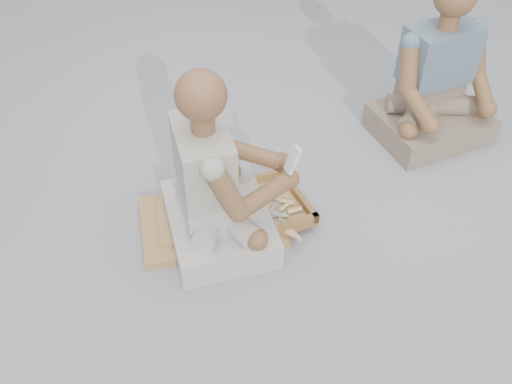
{
  "coord_description": "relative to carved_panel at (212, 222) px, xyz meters",
  "views": [
    {
      "loc": [
        -0.31,
        -1.48,
        1.88
      ],
      "look_at": [
        -0.12,
        0.21,
        0.3
      ],
      "focal_mm": 40.0,
      "sensor_mm": 36.0,
      "label": 1
    }
  ],
  "objects": [
    {
      "name": "wood_chip_0",
      "position": [
        0.33,
        0.32,
        -0.02
      ],
      "size": [
        0.02,
        0.02,
        0.0
      ],
      "primitive_type": "cube",
      "rotation": [
        0.0,
        0.0,
        0.28
      ],
      "color": "tan",
      "rests_on": "ground"
    },
    {
      "name": "ground",
      "position": [
        0.31,
        -0.33,
        -0.02
      ],
      "size": [
        60.0,
        60.0,
        0.0
      ],
      "primitive_type": "plane",
      "color": "#999A9E",
      "rests_on": "ground"
    },
    {
      "name": "wood_chip_4",
      "position": [
        0.26,
        0.07,
        -0.02
      ],
      "size": [
        0.02,
        0.02,
        0.0
      ],
      "primitive_type": "cube",
      "rotation": [
        0.0,
        0.0,
        0.27
      ],
      "color": "tan",
      "rests_on": "ground"
    },
    {
      "name": "craftsman",
      "position": [
        0.03,
        -0.06,
        0.26
      ],
      "size": [
        0.6,
        0.6,
        0.84
      ],
      "rotation": [
        0.0,
        0.0,
        -1.41
      ],
      "color": "#B9B4AC",
      "rests_on": "ground"
    },
    {
      "name": "wood_chip_5",
      "position": [
        -0.11,
        0.14,
        -0.02
      ],
      "size": [
        0.02,
        0.02,
        0.0
      ],
      "primitive_type": "cube",
      "rotation": [
        0.0,
        0.0,
        2.04
      ],
      "color": "tan",
      "rests_on": "ground"
    },
    {
      "name": "chisel_6",
      "position": [
        0.23,
        -0.11,
        0.05
      ],
      "size": [
        0.11,
        0.21,
        0.02
      ],
      "rotation": [
        0.0,
        0.0,
        -1.12
      ],
      "color": "silver",
      "rests_on": "tool_tray"
    },
    {
      "name": "companion",
      "position": [
        1.19,
        0.57,
        0.27
      ],
      "size": [
        0.66,
        0.59,
        0.87
      ],
      "rotation": [
        0.0,
        0.0,
        3.44
      ],
      "color": "gray",
      "rests_on": "ground"
    },
    {
      "name": "mobile_phone",
      "position": [
        0.34,
        -0.06,
        0.39
      ],
      "size": [
        0.07,
        0.06,
        0.12
      ],
      "rotation": [
        -0.35,
        0.0,
        -1.28
      ],
      "color": "silver",
      "rests_on": "craftsman"
    },
    {
      "name": "wood_chip_7",
      "position": [
        0.45,
        -0.17,
        -0.02
      ],
      "size": [
        0.02,
        0.02,
        0.0
      ],
      "primitive_type": "cube",
      "rotation": [
        0.0,
        0.0,
        2.95
      ],
      "color": "tan",
      "rests_on": "ground"
    },
    {
      "name": "wood_chip_2",
      "position": [
        0.39,
        -0.23,
        -0.02
      ],
      "size": [
        0.02,
        0.02,
        0.0
      ],
      "primitive_type": "cube",
      "rotation": [
        0.0,
        0.0,
        2.93
      ],
      "color": "tan",
      "rests_on": "ground"
    },
    {
      "name": "chisel_9",
      "position": [
        0.19,
        -0.12,
        0.04
      ],
      "size": [
        0.18,
        0.16,
        0.02
      ],
      "rotation": [
        0.0,
        0.0,
        -0.73
      ],
      "color": "silver",
      "rests_on": "tool_tray"
    },
    {
      "name": "chisel_2",
      "position": [
        0.34,
        -0.14,
        0.05
      ],
      "size": [
        0.11,
        0.2,
        0.02
      ],
      "rotation": [
        0.0,
        0.0,
        -1.1
      ],
      "color": "silver",
      "rests_on": "tool_tray"
    },
    {
      "name": "wood_chip_3",
      "position": [
        0.28,
        -0.29,
        -0.02
      ],
      "size": [
        0.02,
        0.02,
        0.0
      ],
      "primitive_type": "cube",
      "rotation": [
        0.0,
        0.0,
        2.07
      ],
      "color": "tan",
      "rests_on": "ground"
    },
    {
      "name": "chisel_3",
      "position": [
        0.31,
        0.06,
        0.05
      ],
      "size": [
        0.12,
        0.2,
        0.02
      ],
      "rotation": [
        0.0,
        0.0,
        1.06
      ],
      "color": "silver",
      "rests_on": "tool_tray"
    },
    {
      "name": "wood_chip_6",
      "position": [
        -0.04,
        0.41,
        -0.02
      ],
      "size": [
        0.02,
        0.02,
        0.0
      ],
      "primitive_type": "cube",
      "rotation": [
        0.0,
        0.0,
        0.95
      ],
      "color": "tan",
      "rests_on": "ground"
    },
    {
      "name": "chisel_4",
      "position": [
        0.35,
        -0.03,
        0.06
      ],
      "size": [
        0.22,
        0.07,
        0.02
      ],
      "rotation": [
        0.0,
        0.0,
        0.25
      ],
      "color": "silver",
      "rests_on": "tool_tray"
    },
    {
      "name": "chisel_5",
      "position": [
        0.32,
        -0.01,
        0.05
      ],
      "size": [
        0.17,
        0.16,
        0.02
      ],
      "rotation": [
        0.0,
        0.0,
        0.76
      ],
      "color": "silver",
      "rests_on": "tool_tray"
    },
    {
      "name": "chisel_8",
      "position": [
        0.22,
        0.03,
        0.05
      ],
      "size": [
        0.19,
        0.15,
        0.02
      ],
      "rotation": [
        0.0,
        0.0,
        0.65
      ],
      "color": "silver",
      "rests_on": "tool_tray"
    },
    {
      "name": "carved_panel",
      "position": [
        0.0,
        0.0,
        0.0
      ],
      "size": [
        0.67,
        0.48,
        0.04
      ],
      "primitive_type": "cube",
      "rotation": [
        0.0,
        0.0,
        0.1
      ],
      "color": "#9D663C",
      "rests_on": "ground"
    },
    {
      "name": "tool_tray",
      "position": [
        0.2,
        0.01,
        0.04
      ],
      "size": [
        0.55,
        0.49,
        0.06
      ],
      "rotation": [
        0.0,
        0.0,
        0.33
      ],
      "color": "brown",
      "rests_on": "carved_panel"
    },
    {
      "name": "chisel_0",
      "position": [
        0.29,
        -0.03,
        0.05
      ],
      "size": [
        0.21,
        0.1,
        0.02
      ],
      "rotation": [
        0.0,
        0.0,
        -0.41
      ],
      "color": "silver",
      "rests_on": "tool_tray"
    },
    {
      "name": "chisel_7",
      "position": [
        0.33,
        0.05,
        0.05
      ],
      "size": [
        0.21,
        0.1,
        0.02
      ],
      "rotation": [
        0.0,
        0.0,
        -0.4
      ],
      "color": "silver",
      "rests_on": "tool_tray"
    },
    {
      "name": "chisel_10",
      "position": [
        0.18,
        -0.08,
        0.05
      ],
      "size": [
        0.2,
        0.13,
        0.02
      ],
      "rotation": [
        0.0,
        0.0,
        -0.54
      ],
      "color": "silver",
      "rests_on": "tool_tray"
    },
    {
      "name": "wood_chip_1",
      "position": [
        0.48,
        -0.04,
        -0.02
      ],
      "size": [
        0.02,
        0.02,
        0.0
      ],
      "primitive_type": "cube",
      "rotation": [
        0.0,
        0.0,
        1.35
      ],
      "color": "tan",
      "rests_on": "ground"
    },
    {
      "name": "chisel_1",
      "position": [
        0.31,
        -0.13,
        0.05
      ],
      "size": [
        0.17,
        0.17,
        0.02
      ],
      "rotation": [
        0.0,
        0.0,
        -0.78
      ],
      "color": "silver",
      "rests_on": "tool_tray"
    }
  ]
}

